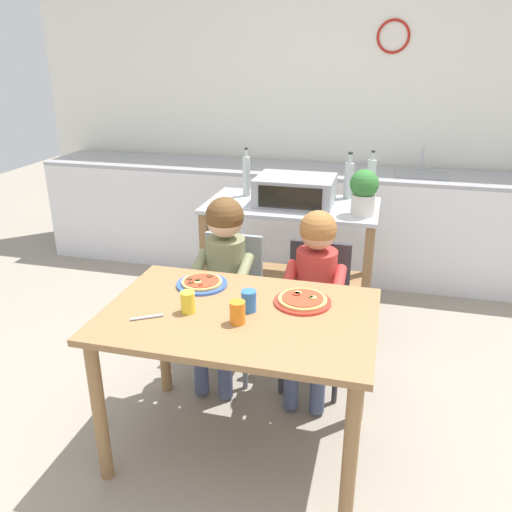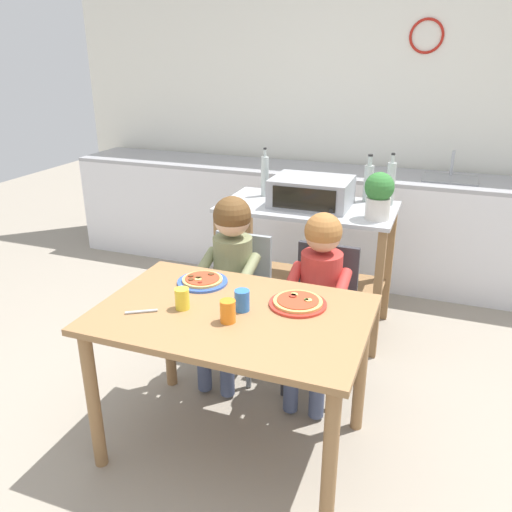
% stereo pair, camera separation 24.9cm
% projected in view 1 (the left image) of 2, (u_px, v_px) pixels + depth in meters
% --- Properties ---
extents(ground_plane, '(10.63, 10.63, 0.00)m').
position_uv_depth(ground_plane, '(284.00, 337.00, 3.51)').
color(ground_plane, gray).
extents(back_wall_tiled, '(5.30, 0.14, 2.70)m').
position_uv_depth(back_wall_tiled, '(325.00, 107.00, 4.49)').
color(back_wall_tiled, white).
rests_on(back_wall_tiled, ground).
extents(kitchen_counter, '(4.77, 0.60, 1.09)m').
position_uv_depth(kitchen_counter, '(314.00, 220.00, 4.46)').
color(kitchen_counter, silver).
rests_on(kitchen_counter, ground).
extents(kitchen_island_cart, '(1.13, 0.62, 0.87)m').
position_uv_depth(kitchen_island_cart, '(291.00, 244.00, 3.51)').
color(kitchen_island_cart, '#B7BABF').
rests_on(kitchen_island_cart, ground).
extents(toaster_oven, '(0.50, 0.39, 0.18)m').
position_uv_depth(toaster_oven, '(295.00, 191.00, 3.37)').
color(toaster_oven, '#999BA0').
rests_on(toaster_oven, kitchen_island_cart).
extents(bottle_brown_beer, '(0.05, 0.05, 0.33)m').
position_uv_depth(bottle_brown_beer, '(246.00, 176.00, 3.54)').
color(bottle_brown_beer, '#ADB7B2').
rests_on(bottle_brown_beer, kitchen_island_cart).
extents(bottle_squat_spirits, '(0.06, 0.06, 0.31)m').
position_uv_depth(bottle_squat_spirits, '(349.00, 179.00, 3.49)').
color(bottle_squat_spirits, '#ADB7B2').
rests_on(bottle_squat_spirits, kitchen_island_cart).
extents(bottle_clear_vinegar, '(0.06, 0.06, 0.34)m').
position_uv_depth(bottle_clear_vinegar, '(371.00, 180.00, 3.41)').
color(bottle_clear_vinegar, '#ADB7B2').
rests_on(bottle_clear_vinegar, kitchen_island_cart).
extents(potted_herb_plant, '(0.17, 0.17, 0.28)m').
position_uv_depth(potted_herb_plant, '(364.00, 191.00, 3.12)').
color(potted_herb_plant, beige).
rests_on(potted_herb_plant, kitchen_island_cart).
extents(dining_table, '(1.20, 0.80, 0.74)m').
position_uv_depth(dining_table, '(239.00, 334.00, 2.32)').
color(dining_table, olive).
rests_on(dining_table, ground).
extents(dining_chair_left, '(0.36, 0.36, 0.81)m').
position_uv_depth(dining_chair_left, '(230.00, 294.00, 3.03)').
color(dining_chair_left, gray).
rests_on(dining_chair_left, ground).
extents(dining_chair_right, '(0.36, 0.36, 0.81)m').
position_uv_depth(dining_chair_right, '(316.00, 305.00, 2.91)').
color(dining_chair_right, '#333338').
rests_on(dining_chair_right, ground).
extents(child_in_olive_shirt, '(0.32, 0.42, 1.06)m').
position_uv_depth(child_in_olive_shirt, '(223.00, 267.00, 2.85)').
color(child_in_olive_shirt, '#424C6B').
rests_on(child_in_olive_shirt, ground).
extents(child_in_red_shirt, '(0.32, 0.42, 1.03)m').
position_uv_depth(child_in_red_shirt, '(314.00, 282.00, 2.73)').
color(child_in_red_shirt, '#424C6B').
rests_on(child_in_red_shirt, ground).
extents(pizza_plate_blue_rimmed, '(0.25, 0.25, 0.03)m').
position_uv_depth(pizza_plate_blue_rimmed, '(202.00, 283.00, 2.53)').
color(pizza_plate_blue_rimmed, '#3356B7').
rests_on(pizza_plate_blue_rimmed, dining_table).
extents(pizza_plate_red_rimmed, '(0.26, 0.26, 0.03)m').
position_uv_depth(pizza_plate_red_rimmed, '(303.00, 300.00, 2.35)').
color(pizza_plate_red_rimmed, red).
rests_on(pizza_plate_red_rimmed, dining_table).
extents(drinking_cup_orange, '(0.07, 0.07, 0.10)m').
position_uv_depth(drinking_cup_orange, '(237.00, 312.00, 2.17)').
color(drinking_cup_orange, orange).
rests_on(drinking_cup_orange, dining_table).
extents(drinking_cup_blue, '(0.07, 0.07, 0.10)m').
position_uv_depth(drinking_cup_blue, '(249.00, 301.00, 2.27)').
color(drinking_cup_blue, blue).
rests_on(drinking_cup_blue, dining_table).
extents(drinking_cup_yellow, '(0.06, 0.06, 0.10)m').
position_uv_depth(drinking_cup_yellow, '(188.00, 302.00, 2.26)').
color(drinking_cup_yellow, yellow).
rests_on(drinking_cup_yellow, dining_table).
extents(serving_spoon, '(0.13, 0.08, 0.01)m').
position_uv_depth(serving_spoon, '(147.00, 317.00, 2.22)').
color(serving_spoon, '#B7BABF').
rests_on(serving_spoon, dining_table).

